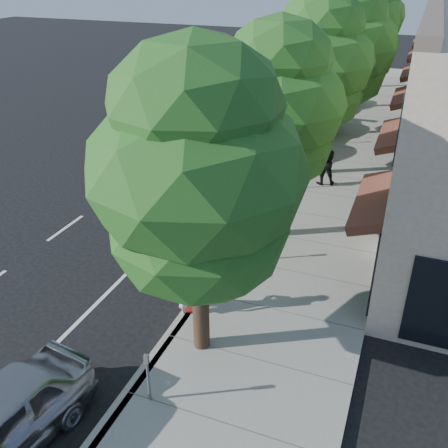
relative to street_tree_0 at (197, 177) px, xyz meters
The scene contains 17 objects.
ground 5.12m from the street_tree_0, 114.23° to the left, with size 120.00×120.00×0.00m, color black.
sidewalk 11.08m from the street_tree_0, 82.03° to the left, with size 4.60×56.00×0.15m, color gray.
curb 11.02m from the street_tree_0, 95.14° to the left, with size 0.30×56.00×0.15m, color #9E998E.
curb_red_segment 5.53m from the street_tree_0, 106.70° to the left, with size 0.32×4.00×0.15m, color maroon.
street_tree_0 is the anchor object (origin of this frame).
street_tree_1 6.00m from the street_tree_0, 90.00° to the left, with size 4.25×4.25×7.28m.
street_tree_2 12.00m from the street_tree_0, 90.00° to the left, with size 4.49×4.49×7.71m.
street_tree_3 18.00m from the street_tree_0, 90.00° to the left, with size 5.52×5.52×7.73m.
street_tree_4 24.00m from the street_tree_0, 90.00° to the left, with size 4.65×4.65×8.08m.
street_tree_5 30.00m from the street_tree_0, 90.00° to the left, with size 4.54×4.54×7.81m.
cyclist 3.97m from the street_tree_0, 129.86° to the left, with size 0.68×0.45×1.87m, color white.
bicycle 6.23m from the street_tree_0, 106.28° to the left, with size 0.61×1.75×0.92m, color #162399.
silver_suv 8.98m from the street_tree_0, 112.46° to the left, with size 2.60×5.63×1.56m, color #ABABAF.
dark_sedan 14.26m from the street_tree_0, 96.79° to the left, with size 1.54×4.40×1.45m, color black.
white_pickup 17.84m from the street_tree_0, 94.61° to the left, with size 2.15×5.28×1.53m, color silver.
dark_suv_far 23.85m from the street_tree_0, 93.41° to the left, with size 1.84×4.58×1.56m, color black.
pedestrian 11.58m from the street_tree_0, 85.93° to the left, with size 0.96×0.75×1.98m, color black.
Camera 1 is at (4.84, -10.62, 8.59)m, focal length 40.00 mm.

